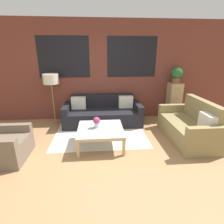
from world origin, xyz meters
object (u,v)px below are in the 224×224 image
Objects in this scene: armchair_corner at (2,146)px; coffee_table at (100,131)px; settee_vintage at (189,127)px; drawer_cabinet at (174,101)px; couch_dark at (103,114)px; flower_vase at (97,122)px; potted_plant at (177,74)px; floor_lamp at (51,81)px.

coffee_table is (1.84, 0.35, 0.07)m from armchair_corner.
drawer_cabinet reaches higher than settee_vintage.
drawer_cabinet is (2.14, 0.23, 0.27)m from couch_dark.
potted_plant is at bearing 32.55° from flower_vase.
couch_dark is at bearing 149.33° from settee_vintage.
armchair_corner is 0.60× the size of floor_lamp.
settee_vintage is 1.73m from potted_plant.
settee_vintage is at bearing -98.33° from potted_plant.
coffee_table is at bearing -93.99° from couch_dark.
couch_dark is at bearing -173.89° from drawer_cabinet.
floor_lamp is at bearing -178.72° from drawer_cabinet.
armchair_corner is at bearing -169.10° from coffee_table.
coffee_table is at bearing -176.18° from settee_vintage.
drawer_cabinet is 2.44× the size of potted_plant.
armchair_corner is 3.53× the size of flower_vase.
drawer_cabinet is at bearing -90.00° from potted_plant.
settee_vintage is at bearing -21.47° from floor_lamp.
drawer_cabinet is at bearing 1.28° from floor_lamp.
floor_lamp is (0.56, 1.79, 0.93)m from armchair_corner.
couch_dark is 2.17m from drawer_cabinet.
settee_vintage is 6.84× the size of flower_vase.
drawer_cabinet is at bearing 32.55° from flower_vase.
settee_vintage is 2.03m from coffee_table.
potted_plant reaches higher than floor_lamp.
armchair_corner is 0.77× the size of drawer_cabinet.
potted_plant is at bearing 34.17° from coffee_table.
coffee_table is 0.88× the size of drawer_cabinet.
coffee_table is at bearing 10.90° from armchair_corner.
flower_vase is at bearing -97.66° from couch_dark.
flower_vase is at bearing 152.08° from coffee_table.
settee_vintage reaches higher than flower_vase.
coffee_table is 2.70m from drawer_cabinet.
armchair_corner is 1.88m from coffee_table.
floor_lamp reaches higher than settee_vintage.
flower_vase is at bearing 12.64° from armchair_corner.
settee_vintage is 1.41m from drawer_cabinet.
drawer_cabinet is 0.79m from potted_plant.
couch_dark is 1.66m from floor_lamp.
potted_plant is (2.14, 0.23, 1.05)m from couch_dark.
coffee_table is (-0.09, -1.28, 0.07)m from couch_dark.
flower_vase is (1.20, -1.39, -0.66)m from floor_lamp.
potted_plant is at bearing 1.28° from floor_lamp.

